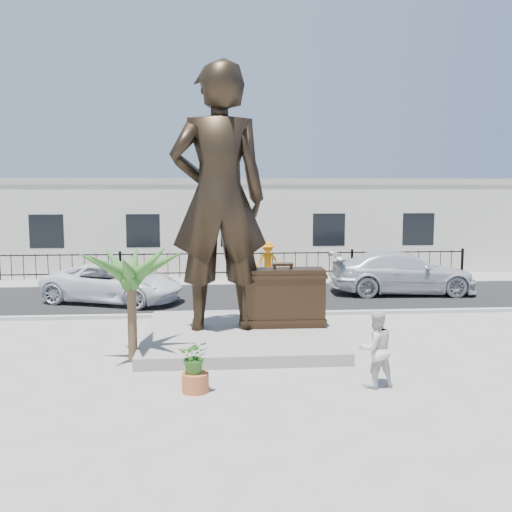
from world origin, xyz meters
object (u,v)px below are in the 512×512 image
(suitcase, at_px, (283,297))
(car_white, at_px, (114,283))
(tourist, at_px, (375,348))
(statue, at_px, (219,198))

(suitcase, bearing_deg, car_white, 137.08)
(suitcase, distance_m, car_white, 7.80)
(suitcase, bearing_deg, tourist, -70.95)
(suitcase, xyz_separation_m, car_white, (-5.64, 5.38, -0.39))
(tourist, xyz_separation_m, car_white, (-7.07, 9.71, -0.10))
(statue, xyz_separation_m, car_white, (-3.84, 5.48, -3.20))
(car_white, bearing_deg, tourist, -123.34)
(tourist, bearing_deg, statue, -65.26)
(statue, relative_size, suitcase, 3.11)
(tourist, relative_size, car_white, 0.32)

